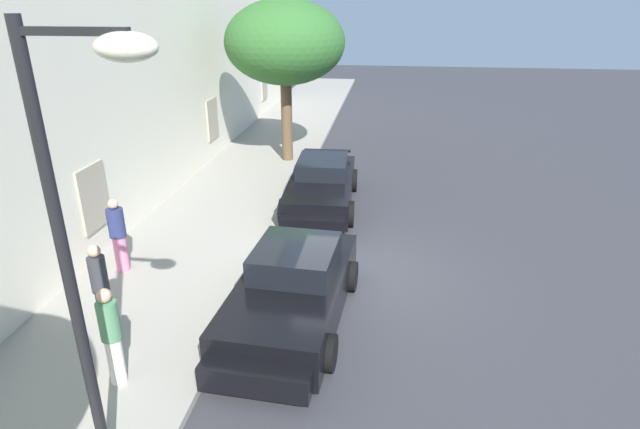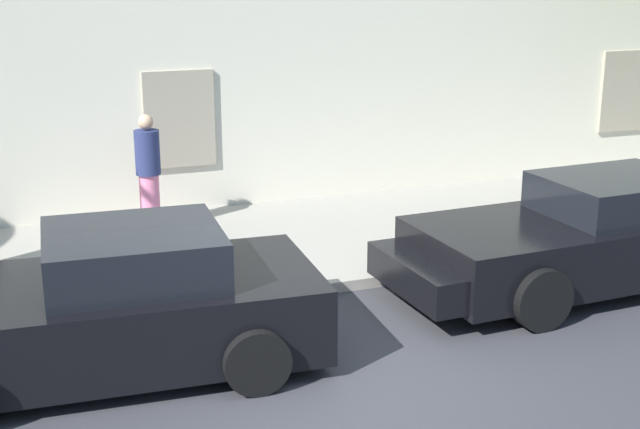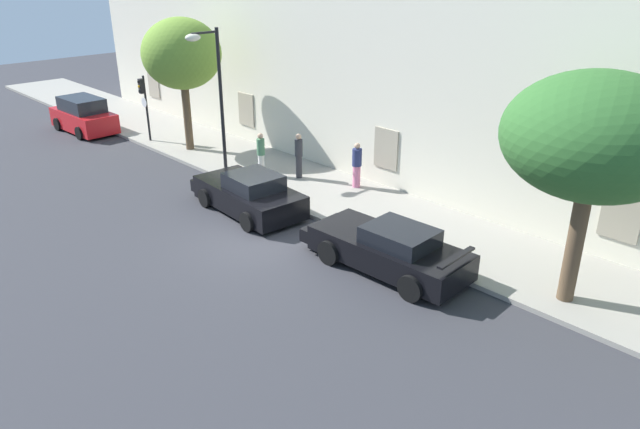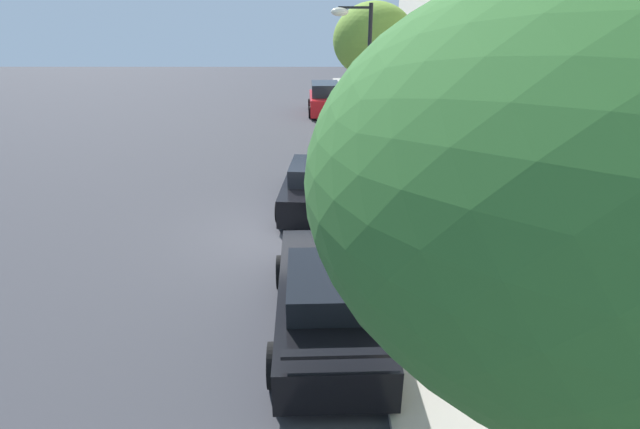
# 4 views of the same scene
# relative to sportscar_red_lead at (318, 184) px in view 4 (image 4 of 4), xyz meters

# --- Properties ---
(ground_plane) EXTENTS (80.00, 80.00, 0.00)m
(ground_plane) POSITION_rel_sportscar_red_lead_xyz_m (2.03, -1.06, -0.61)
(ground_plane) COLOR #333338
(sidewalk) EXTENTS (60.00, 3.92, 0.14)m
(sidewalk) POSITION_rel_sportscar_red_lead_xyz_m (2.03, 3.03, -0.54)
(sidewalk) COLOR gray
(sidewalk) RESTS_ON ground
(sportscar_red_lead) EXTENTS (4.77, 2.36, 1.43)m
(sportscar_red_lead) POSITION_rel_sportscar_red_lead_xyz_m (0.00, 0.00, 0.00)
(sportscar_red_lead) COLOR black
(sportscar_red_lead) RESTS_ON ground
(sportscar_yellow_flank) EXTENTS (5.08, 2.19, 1.38)m
(sportscar_yellow_flank) POSITION_rel_sportscar_red_lead_xyz_m (6.03, 0.22, 0.01)
(sportscar_yellow_flank) COLOR black
(sportscar_yellow_flank) RESTS_ON ground
(hatchback_parked) EXTENTS (4.06, 2.02, 1.72)m
(hatchback_parked) POSITION_rel_sportscar_red_lead_xyz_m (-13.68, 0.30, 0.18)
(hatchback_parked) COLOR red
(hatchback_parked) RESTS_ON ground
(tree_near_kerb) EXTENTS (3.37, 3.37, 5.69)m
(tree_near_kerb) POSITION_rel_sportscar_red_lead_xyz_m (-7.12, 2.24, 3.69)
(tree_near_kerb) COLOR brown
(tree_near_kerb) RESTS_ON sidewalk
(tree_midblock) EXTENTS (4.24, 4.24, 5.73)m
(tree_midblock) POSITION_rel_sportscar_red_lead_xyz_m (10.46, 2.09, 3.76)
(tree_midblock) COLOR brown
(tree_midblock) RESTS_ON sidewalk
(traffic_light) EXTENTS (0.44, 0.36, 3.02)m
(traffic_light) POSITION_rel_sportscar_red_lead_xyz_m (-9.58, 1.55, 1.59)
(traffic_light) COLOR black
(traffic_light) RESTS_ON sidewalk
(street_lamp) EXTENTS (0.44, 1.42, 5.56)m
(street_lamp) POSITION_rel_sportscar_red_lead_xyz_m (-3.70, 1.32, 3.38)
(street_lamp) COLOR black
(street_lamp) RESTS_ON sidewalk
(pedestrian_admiring) EXTENTS (0.47, 0.47, 1.71)m
(pedestrian_admiring) POSITION_rel_sportscar_red_lead_xyz_m (1.36, 4.11, 0.40)
(pedestrian_admiring) COLOR pink
(pedestrian_admiring) RESTS_ON sidewalk
(pedestrian_strolling) EXTENTS (0.35, 0.35, 1.71)m
(pedestrian_strolling) POSITION_rel_sportscar_red_lead_xyz_m (-2.16, 2.39, 0.41)
(pedestrian_strolling) COLOR silver
(pedestrian_strolling) RESTS_ON sidewalk
(pedestrian_bystander) EXTENTS (0.39, 0.39, 1.77)m
(pedestrian_bystander) POSITION_rel_sportscar_red_lead_xyz_m (-0.90, 3.25, 0.45)
(pedestrian_bystander) COLOR #333338
(pedestrian_bystander) RESTS_ON sidewalk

